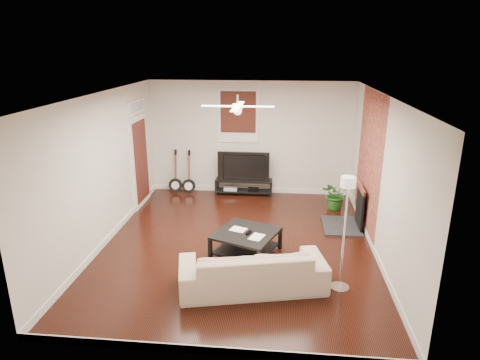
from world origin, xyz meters
name	(u,v)px	position (x,y,z in m)	size (l,w,h in m)	color
room	(238,174)	(0.00, 0.00, 1.40)	(5.01, 6.01, 2.81)	black
brick_accent	(369,162)	(2.49, 1.00, 1.40)	(0.02, 2.20, 2.80)	brown
fireplace	(350,206)	(2.20, 1.00, 0.46)	(0.80, 1.10, 0.92)	black
window_back	(238,116)	(-0.30, 2.97, 1.95)	(1.00, 0.06, 1.30)	#32160D
door_left	(140,153)	(-2.46, 1.90, 1.25)	(0.08, 1.00, 2.50)	white
tv_stand	(244,187)	(-0.14, 2.78, 0.20)	(1.42, 0.38, 0.40)	black
tv	(244,165)	(-0.14, 2.80, 0.76)	(1.27, 0.17, 0.73)	black
coffee_table	(246,243)	(0.19, -0.36, 0.21)	(1.00, 1.00, 0.42)	black
sofa	(252,268)	(0.38, -1.45, 0.33)	(2.23, 0.87, 0.65)	tan
floor_lamp	(344,235)	(1.73, -1.35, 0.91)	(0.30, 0.30, 1.82)	white
potted_plant	(335,194)	(2.03, 2.03, 0.35)	(0.64, 0.55, 0.71)	#205B1A
guitar_left	(175,172)	(-1.89, 2.75, 0.55)	(0.34, 0.24, 1.11)	black
guitar_right	(188,172)	(-1.54, 2.72, 0.55)	(0.34, 0.24, 1.11)	black
ceiling_fan	(238,106)	(0.00, 0.00, 2.60)	(1.24, 1.24, 0.32)	white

